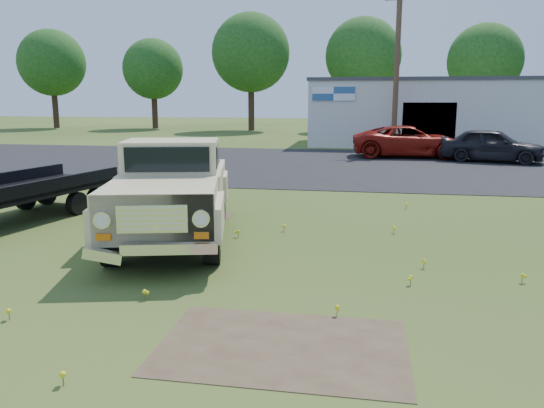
{
  "coord_description": "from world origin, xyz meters",
  "views": [
    {
      "loc": [
        2.4,
        -8.9,
        2.97
      ],
      "look_at": [
        0.67,
        1.0,
        0.95
      ],
      "focal_mm": 35.0,
      "sensor_mm": 36.0,
      "label": 1
    }
  ],
  "objects_px": {
    "dark_sedan": "(492,145)",
    "vintage_pickup_truck": "(173,190)",
    "red_pickup": "(409,142)",
    "flatbed_trailer": "(7,188)"
  },
  "relations": [
    {
      "from": "dark_sedan",
      "to": "vintage_pickup_truck",
      "type": "bearing_deg",
      "value": 163.69
    },
    {
      "from": "vintage_pickup_truck",
      "to": "red_pickup",
      "type": "relative_size",
      "value": 1.03
    },
    {
      "from": "flatbed_trailer",
      "to": "red_pickup",
      "type": "bearing_deg",
      "value": 69.52
    },
    {
      "from": "flatbed_trailer",
      "to": "red_pickup",
      "type": "xyz_separation_m",
      "value": [
        10.61,
        16.39,
        -0.05
      ]
    },
    {
      "from": "flatbed_trailer",
      "to": "dark_sedan",
      "type": "bearing_deg",
      "value": 58.8
    },
    {
      "from": "vintage_pickup_truck",
      "to": "dark_sedan",
      "type": "height_order",
      "value": "vintage_pickup_truck"
    },
    {
      "from": "flatbed_trailer",
      "to": "dark_sedan",
      "type": "relative_size",
      "value": 1.34
    },
    {
      "from": "red_pickup",
      "to": "dark_sedan",
      "type": "xyz_separation_m",
      "value": [
        3.65,
        -1.43,
        -0.0
      ]
    },
    {
      "from": "red_pickup",
      "to": "flatbed_trailer",
      "type": "bearing_deg",
      "value": 144.07
    },
    {
      "from": "vintage_pickup_truck",
      "to": "red_pickup",
      "type": "height_order",
      "value": "vintage_pickup_truck"
    }
  ]
}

